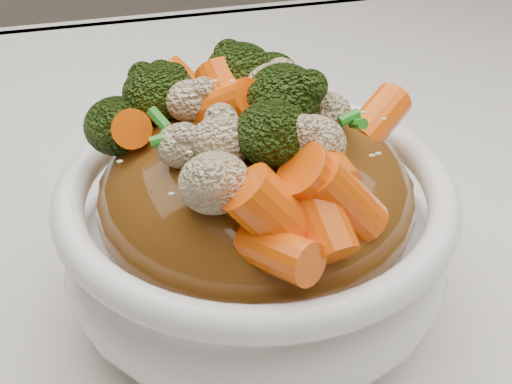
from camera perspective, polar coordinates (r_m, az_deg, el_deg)
name	(u,v)px	position (r m, az deg, el deg)	size (l,w,h in m)	color
tablecloth	(323,252)	(0.49, 5.40, -4.82)	(1.20, 0.80, 0.04)	silver
bowl	(256,239)	(0.40, 0.00, -3.76)	(0.21, 0.21, 0.08)	white
sauce_base	(256,197)	(0.38, 0.00, -0.36)	(0.17, 0.17, 0.09)	brown
carrots	(256,94)	(0.35, 0.00, 7.86)	(0.17, 0.17, 0.05)	#FF5C08
broccoli	(256,96)	(0.35, 0.00, 7.71)	(0.17, 0.17, 0.04)	black
cauliflower	(256,99)	(0.35, 0.00, 7.43)	(0.17, 0.17, 0.04)	beige
scallions	(256,92)	(0.35, 0.00, 8.00)	(0.13, 0.13, 0.02)	#268B20
sesame_seeds	(256,92)	(0.35, 0.00, 8.00)	(0.15, 0.15, 0.01)	beige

